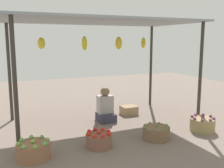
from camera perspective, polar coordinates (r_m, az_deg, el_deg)
ground_plane at (r=5.95m, az=-2.07°, el=-8.28°), size 14.00×14.00×0.00m
market_stall_structure at (r=5.67m, az=-2.27°, el=12.14°), size 4.00×2.26×2.23m
vendor_person at (r=5.97m, az=-1.45°, el=-5.24°), size 0.36×0.44×0.78m
basket_green_apples at (r=4.34m, az=-16.70°, el=-13.70°), size 0.52×0.52×0.32m
basket_red_tomatoes at (r=4.60m, az=-2.89°, el=-12.08°), size 0.45×0.45×0.30m
basket_green_chilies at (r=5.02m, az=9.63°, el=-10.43°), size 0.50×0.50×0.27m
basket_purple_onions at (r=5.66m, az=19.08°, el=-8.30°), size 0.49×0.49×0.32m
wooden_crate_near_vendor at (r=6.55m, az=3.69°, el=-5.69°), size 0.37×0.32×0.20m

